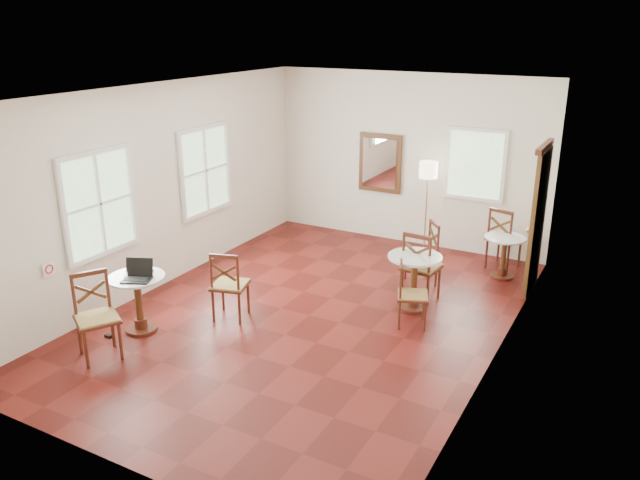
{
  "coord_description": "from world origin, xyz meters",
  "views": [
    {
      "loc": [
        3.86,
        -6.78,
        3.83
      ],
      "look_at": [
        0.0,
        0.3,
        1.0
      ],
      "focal_mm": 35.41,
      "sensor_mm": 36.0,
      "label": 1
    }
  ],
  "objects_px": {
    "cafe_table_mid": "(414,276)",
    "chair_back_a": "(504,238)",
    "cafe_table_back": "(504,252)",
    "chair_back_b": "(423,253)",
    "water_glass": "(126,276)",
    "power_adapter": "(109,336)",
    "chair_near_a": "(229,285)",
    "mouse": "(150,270)",
    "chair_near_b": "(96,317)",
    "cafe_table_near": "(138,297)",
    "chair_mid_b": "(411,295)",
    "floor_lamp": "(428,176)",
    "laptop": "(138,274)",
    "chair_mid_a": "(421,267)",
    "navy_mug": "(142,270)"
  },
  "relations": [
    {
      "from": "cafe_table_mid",
      "to": "chair_back_a",
      "type": "xyz_separation_m",
      "value": [
        0.72,
        2.15,
        0.02
      ]
    },
    {
      "from": "cafe_table_back",
      "to": "chair_back_b",
      "type": "distance_m",
      "value": 1.31
    },
    {
      "from": "water_glass",
      "to": "power_adapter",
      "type": "xyz_separation_m",
      "value": [
        -0.18,
        -0.23,
        -0.79
      ]
    },
    {
      "from": "chair_near_a",
      "to": "chair_back_a",
      "type": "bearing_deg",
      "value": -143.78
    },
    {
      "from": "chair_near_a",
      "to": "mouse",
      "type": "relative_size",
      "value": 9.91
    },
    {
      "from": "water_glass",
      "to": "chair_near_b",
      "type": "bearing_deg",
      "value": -81.49
    },
    {
      "from": "power_adapter",
      "to": "cafe_table_mid",
      "type": "bearing_deg",
      "value": 40.79
    },
    {
      "from": "chair_near_b",
      "to": "cafe_table_near",
      "type": "bearing_deg",
      "value": 34.41
    },
    {
      "from": "chair_mid_b",
      "to": "floor_lamp",
      "type": "height_order",
      "value": "floor_lamp"
    },
    {
      "from": "chair_back_b",
      "to": "power_adapter",
      "type": "bearing_deg",
      "value": -77.88
    },
    {
      "from": "laptop",
      "to": "water_glass",
      "type": "relative_size",
      "value": 4.59
    },
    {
      "from": "chair_mid_b",
      "to": "chair_back_b",
      "type": "height_order",
      "value": "chair_back_b"
    },
    {
      "from": "cafe_table_near",
      "to": "water_glass",
      "type": "relative_size",
      "value": 8.08
    },
    {
      "from": "chair_near_a",
      "to": "chair_back_a",
      "type": "distance_m",
      "value": 4.56
    },
    {
      "from": "cafe_table_back",
      "to": "water_glass",
      "type": "xyz_separation_m",
      "value": [
        -3.74,
        -4.19,
        0.39
      ]
    },
    {
      "from": "cafe_table_near",
      "to": "chair_near_b",
      "type": "height_order",
      "value": "chair_near_b"
    },
    {
      "from": "cafe_table_mid",
      "to": "chair_mid_a",
      "type": "relative_size",
      "value": 0.74
    },
    {
      "from": "power_adapter",
      "to": "navy_mug",
      "type": "bearing_deg",
      "value": 63.92
    },
    {
      "from": "chair_mid_a",
      "to": "chair_back_a",
      "type": "bearing_deg",
      "value": -106.62
    },
    {
      "from": "mouse",
      "to": "cafe_table_back",
      "type": "bearing_deg",
      "value": 34.78
    },
    {
      "from": "floor_lamp",
      "to": "mouse",
      "type": "bearing_deg",
      "value": -116.46
    },
    {
      "from": "cafe_table_mid",
      "to": "chair_mid_a",
      "type": "xyz_separation_m",
      "value": [
        -0.01,
        0.28,
        0.04
      ]
    },
    {
      "from": "water_glass",
      "to": "chair_back_a",
      "type": "bearing_deg",
      "value": 51.69
    },
    {
      "from": "floor_lamp",
      "to": "power_adapter",
      "type": "bearing_deg",
      "value": -116.4
    },
    {
      "from": "cafe_table_near",
      "to": "chair_back_b",
      "type": "bearing_deg",
      "value": 50.7
    },
    {
      "from": "mouse",
      "to": "power_adapter",
      "type": "distance_m",
      "value": 0.98
    },
    {
      "from": "chair_back_a",
      "to": "mouse",
      "type": "xyz_separation_m",
      "value": [
        -3.54,
        -4.26,
        0.27
      ]
    },
    {
      "from": "chair_mid_a",
      "to": "navy_mug",
      "type": "distance_m",
      "value": 3.8
    },
    {
      "from": "chair_near_a",
      "to": "floor_lamp",
      "type": "xyz_separation_m",
      "value": [
        1.41,
        3.73,
        0.86
      ]
    },
    {
      "from": "chair_mid_b",
      "to": "mouse",
      "type": "height_order",
      "value": "chair_mid_b"
    },
    {
      "from": "chair_mid_a",
      "to": "chair_back_b",
      "type": "height_order",
      "value": "chair_mid_a"
    },
    {
      "from": "cafe_table_mid",
      "to": "floor_lamp",
      "type": "xyz_separation_m",
      "value": [
        -0.65,
        2.26,
        0.86
      ]
    },
    {
      "from": "water_glass",
      "to": "chair_near_a",
      "type": "bearing_deg",
      "value": 48.74
    },
    {
      "from": "cafe_table_mid",
      "to": "chair_back_b",
      "type": "bearing_deg",
      "value": 102.33
    },
    {
      "from": "chair_near_b",
      "to": "floor_lamp",
      "type": "height_order",
      "value": "floor_lamp"
    },
    {
      "from": "water_glass",
      "to": "chair_back_b",
      "type": "bearing_deg",
      "value": 51.26
    },
    {
      "from": "cafe_table_mid",
      "to": "power_adapter",
      "type": "bearing_deg",
      "value": -139.21
    },
    {
      "from": "cafe_table_near",
      "to": "navy_mug",
      "type": "relative_size",
      "value": 7.09
    },
    {
      "from": "cafe_table_mid",
      "to": "laptop",
      "type": "distance_m",
      "value": 3.67
    },
    {
      "from": "chair_near_a",
      "to": "chair_back_b",
      "type": "xyz_separation_m",
      "value": [
        1.85,
        2.4,
        -0.01
      ]
    },
    {
      "from": "power_adapter",
      "to": "chair_mid_b",
      "type": "bearing_deg",
      "value": 33.93
    },
    {
      "from": "mouse",
      "to": "water_glass",
      "type": "relative_size",
      "value": 1.05
    },
    {
      "from": "chair_near_b",
      "to": "chair_back_a",
      "type": "height_order",
      "value": "chair_near_b"
    },
    {
      "from": "chair_back_a",
      "to": "floor_lamp",
      "type": "distance_m",
      "value": 1.61
    },
    {
      "from": "mouse",
      "to": "chair_back_a",
      "type": "bearing_deg",
      "value": 38.5
    },
    {
      "from": "cafe_table_mid",
      "to": "chair_back_b",
      "type": "relative_size",
      "value": 0.81
    },
    {
      "from": "cafe_table_mid",
      "to": "chair_mid_b",
      "type": "distance_m",
      "value": 0.52
    },
    {
      "from": "cafe_table_back",
      "to": "chair_back_b",
      "type": "bearing_deg",
      "value": -141.81
    },
    {
      "from": "cafe_table_back",
      "to": "laptop",
      "type": "distance_m",
      "value": 5.48
    },
    {
      "from": "floor_lamp",
      "to": "water_glass",
      "type": "bearing_deg",
      "value": -115.72
    }
  ]
}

